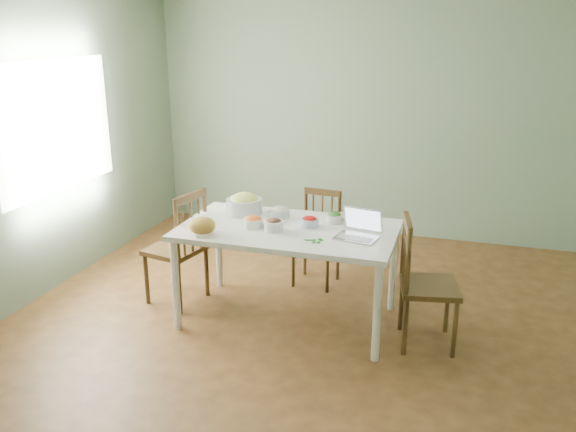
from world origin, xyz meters
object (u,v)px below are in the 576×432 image
(dining_table, at_px, (288,274))
(chair_far, at_px, (316,239))
(chair_right, at_px, (430,283))
(laptop, at_px, (357,225))
(bread_boule, at_px, (202,226))
(chair_left, at_px, (175,246))
(bowl_squash, at_px, (244,204))

(dining_table, bearing_deg, chair_far, 87.11)
(dining_table, height_order, chair_right, chair_right)
(chair_right, distance_m, laptop, 0.71)
(chair_right, distance_m, bread_boule, 1.81)
(chair_far, relative_size, chair_left, 0.87)
(dining_table, distance_m, chair_left, 1.07)
(chair_left, height_order, bowl_squash, chair_left)
(chair_left, distance_m, laptop, 1.70)
(chair_far, height_order, bowl_squash, bowl_squash)
(chair_far, xyz_separation_m, laptop, (0.54, -0.86, 0.48))
(bowl_squash, xyz_separation_m, laptop, (1.05, -0.34, 0.02))
(chair_right, xyz_separation_m, bread_boule, (-1.75, -0.28, 0.38))
(chair_right, relative_size, bowl_squash, 3.29)
(chair_far, distance_m, chair_left, 1.32)
(chair_far, xyz_separation_m, chair_right, (1.11, -0.84, 0.06))
(chair_right, xyz_separation_m, laptop, (-0.57, -0.02, 0.42))
(bowl_squash, height_order, laptop, laptop)
(bread_boule, bearing_deg, dining_table, 29.78)
(bread_boule, bearing_deg, chair_far, 60.27)
(bread_boule, distance_m, bowl_squash, 0.60)
(laptop, bearing_deg, bread_boule, -157.77)
(chair_far, xyz_separation_m, bread_boule, (-0.64, -1.12, 0.44))
(laptop, bearing_deg, chair_right, 12.31)
(bread_boule, bearing_deg, chair_right, 9.03)
(dining_table, height_order, laptop, laptop)
(dining_table, relative_size, chair_right, 1.72)
(bowl_squash, bearing_deg, chair_right, -10.86)
(bread_boule, distance_m, laptop, 1.20)
(chair_right, bearing_deg, dining_table, 75.80)
(chair_far, height_order, chair_left, chair_left)
(dining_table, relative_size, chair_far, 1.95)
(chair_far, relative_size, chair_right, 0.88)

